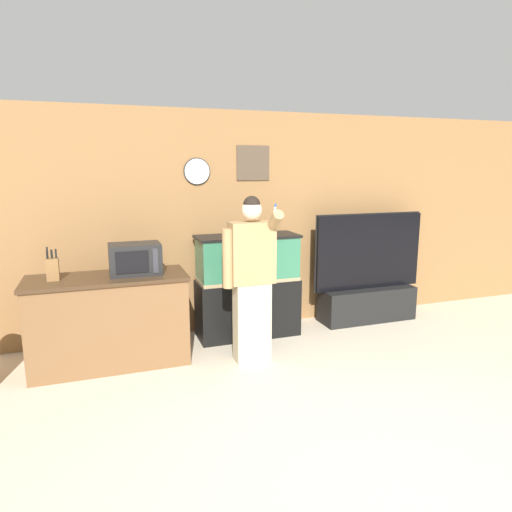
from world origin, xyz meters
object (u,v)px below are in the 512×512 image
at_px(knife_block, 53,269).
at_px(aquarium_on_stand, 248,286).
at_px(counter_island, 110,321).
at_px(microwave, 135,259).
at_px(person_standing, 251,277).
at_px(tv_on_stand, 367,290).

bearing_deg(knife_block, aquarium_on_stand, 9.00).
height_order(counter_island, aquarium_on_stand, aquarium_on_stand).
relative_size(microwave, person_standing, 0.30).
distance_m(aquarium_on_stand, person_standing, 0.77).
xyz_separation_m(counter_island, microwave, (0.28, 0.02, 0.61)).
height_order(knife_block, aquarium_on_stand, knife_block).
distance_m(tv_on_stand, person_standing, 2.00).
bearing_deg(knife_block, microwave, 1.62).
bearing_deg(knife_block, counter_island, 0.49).
height_order(microwave, aquarium_on_stand, microwave).
distance_m(microwave, tv_on_stand, 2.99).
distance_m(aquarium_on_stand, tv_on_stand, 1.64).
bearing_deg(microwave, knife_block, -178.38).
xyz_separation_m(aquarium_on_stand, tv_on_stand, (1.63, 0.00, -0.19)).
bearing_deg(microwave, aquarium_on_stand, 13.25).
bearing_deg(aquarium_on_stand, microwave, -166.75).
distance_m(microwave, aquarium_on_stand, 1.39).
distance_m(knife_block, tv_on_stand, 3.72).
height_order(knife_block, person_standing, person_standing).
bearing_deg(counter_island, microwave, 3.55).
xyz_separation_m(tv_on_stand, person_standing, (-1.82, -0.70, 0.47)).
bearing_deg(knife_block, person_standing, -11.53).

